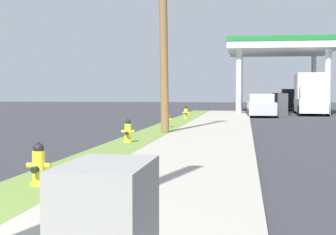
{
  "coord_description": "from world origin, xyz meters",
  "views": [
    {
      "loc": [
        4.33,
        -3.97,
        1.74
      ],
      "look_at": [
        1.52,
        14.89,
        0.78
      ],
      "focal_mm": 55.67,
      "sensor_mm": 36.0,
      "label": 1
    }
  ],
  "objects_px": {
    "fire_hydrant_second": "(128,132)",
    "fire_hydrant_third": "(167,120)",
    "truck_white_at_forecourt": "(310,95)",
    "utility_pole_midground": "(163,12)",
    "fire_hydrant_nearest": "(39,167)",
    "car_silver_by_near_pump": "(261,106)",
    "truck_black_on_apron": "(292,100)",
    "fire_hydrant_fourth": "(186,113)"
  },
  "relations": [
    {
      "from": "fire_hydrant_second",
      "to": "utility_pole_midground",
      "type": "distance_m",
      "value": 6.2
    },
    {
      "from": "utility_pole_midground",
      "to": "car_silver_by_near_pump",
      "type": "height_order",
      "value": "utility_pole_midground"
    },
    {
      "from": "fire_hydrant_second",
      "to": "fire_hydrant_fourth",
      "type": "xyz_separation_m",
      "value": [
        0.17,
        14.81,
        0.0
      ]
    },
    {
      "from": "utility_pole_midground",
      "to": "car_silver_by_near_pump",
      "type": "xyz_separation_m",
      "value": [
        4.3,
        15.92,
        -4.16
      ]
    },
    {
      "from": "fire_hydrant_fourth",
      "to": "truck_black_on_apron",
      "type": "relative_size",
      "value": 0.14
    },
    {
      "from": "fire_hydrant_nearest",
      "to": "truck_white_at_forecourt",
      "type": "relative_size",
      "value": 0.12
    },
    {
      "from": "fire_hydrant_nearest",
      "to": "car_silver_by_near_pump",
      "type": "height_order",
      "value": "car_silver_by_near_pump"
    },
    {
      "from": "car_silver_by_near_pump",
      "to": "truck_black_on_apron",
      "type": "height_order",
      "value": "truck_black_on_apron"
    },
    {
      "from": "fire_hydrant_second",
      "to": "utility_pole_midground",
      "type": "xyz_separation_m",
      "value": [
        0.45,
        4.31,
        4.43
      ]
    },
    {
      "from": "utility_pole_midground",
      "to": "car_silver_by_near_pump",
      "type": "bearing_deg",
      "value": 74.89
    },
    {
      "from": "car_silver_by_near_pump",
      "to": "truck_black_on_apron",
      "type": "relative_size",
      "value": 0.84
    },
    {
      "from": "fire_hydrant_nearest",
      "to": "fire_hydrant_third",
      "type": "distance_m",
      "value": 14.76
    },
    {
      "from": "fire_hydrant_nearest",
      "to": "fire_hydrant_fourth",
      "type": "relative_size",
      "value": 1.0
    },
    {
      "from": "fire_hydrant_second",
      "to": "car_silver_by_near_pump",
      "type": "relative_size",
      "value": 0.16
    },
    {
      "from": "fire_hydrant_third",
      "to": "car_silver_by_near_pump",
      "type": "relative_size",
      "value": 0.16
    },
    {
      "from": "truck_black_on_apron",
      "to": "fire_hydrant_second",
      "type": "bearing_deg",
      "value": -103.13
    },
    {
      "from": "fire_hydrant_second",
      "to": "fire_hydrant_nearest",
      "type": "bearing_deg",
      "value": -88.68
    },
    {
      "from": "utility_pole_midground",
      "to": "truck_black_on_apron",
      "type": "bearing_deg",
      "value": 75.89
    },
    {
      "from": "truck_white_at_forecourt",
      "to": "fire_hydrant_second",
      "type": "bearing_deg",
      "value": -109.33
    },
    {
      "from": "truck_white_at_forecourt",
      "to": "truck_black_on_apron",
      "type": "distance_m",
      "value": 10.45
    },
    {
      "from": "fire_hydrant_fourth",
      "to": "truck_white_at_forecourt",
      "type": "distance_m",
      "value": 12.53
    },
    {
      "from": "utility_pole_midground",
      "to": "truck_black_on_apron",
      "type": "xyz_separation_m",
      "value": [
        7.61,
        30.26,
        -3.96
      ]
    },
    {
      "from": "fire_hydrant_third",
      "to": "truck_black_on_apron",
      "type": "xyz_separation_m",
      "value": [
        7.88,
        27.44,
        0.47
      ]
    },
    {
      "from": "truck_black_on_apron",
      "to": "fire_hydrant_fourth",
      "type": "bearing_deg",
      "value": -111.78
    },
    {
      "from": "fire_hydrant_third",
      "to": "truck_white_at_forecourt",
      "type": "relative_size",
      "value": 0.12
    },
    {
      "from": "fire_hydrant_nearest",
      "to": "utility_pole_midground",
      "type": "height_order",
      "value": "utility_pole_midground"
    },
    {
      "from": "fire_hydrant_fourth",
      "to": "utility_pole_midground",
      "type": "distance_m",
      "value": 11.4
    },
    {
      "from": "fire_hydrant_fourth",
      "to": "truck_black_on_apron",
      "type": "distance_m",
      "value": 21.28
    },
    {
      "from": "fire_hydrant_nearest",
      "to": "fire_hydrant_second",
      "type": "height_order",
      "value": "same"
    },
    {
      "from": "fire_hydrant_third",
      "to": "car_silver_by_near_pump",
      "type": "distance_m",
      "value": 13.88
    },
    {
      "from": "fire_hydrant_fourth",
      "to": "car_silver_by_near_pump",
      "type": "xyz_separation_m",
      "value": [
        4.59,
        5.42,
        0.28
      ]
    },
    {
      "from": "fire_hydrant_second",
      "to": "utility_pole_midground",
      "type": "relative_size",
      "value": 0.08
    },
    {
      "from": "fire_hydrant_second",
      "to": "truck_black_on_apron",
      "type": "xyz_separation_m",
      "value": [
        8.06,
        34.57,
        0.47
      ]
    },
    {
      "from": "utility_pole_midground",
      "to": "truck_white_at_forecourt",
      "type": "height_order",
      "value": "utility_pole_midground"
    },
    {
      "from": "utility_pole_midground",
      "to": "truck_white_at_forecourt",
      "type": "bearing_deg",
      "value": 67.99
    },
    {
      "from": "fire_hydrant_second",
      "to": "fire_hydrant_third",
      "type": "distance_m",
      "value": 7.13
    },
    {
      "from": "fire_hydrant_third",
      "to": "fire_hydrant_second",
      "type": "bearing_deg",
      "value": -91.45
    },
    {
      "from": "utility_pole_midground",
      "to": "truck_white_at_forecourt",
      "type": "relative_size",
      "value": 1.45
    },
    {
      "from": "fire_hydrant_third",
      "to": "truck_white_at_forecourt",
      "type": "height_order",
      "value": "truck_white_at_forecourt"
    },
    {
      "from": "utility_pole_midground",
      "to": "fire_hydrant_nearest",
      "type": "bearing_deg",
      "value": -91.34
    },
    {
      "from": "utility_pole_midground",
      "to": "truck_white_at_forecourt",
      "type": "xyz_separation_m",
      "value": [
        8.01,
        19.83,
        -3.39
      ]
    },
    {
      "from": "utility_pole_midground",
      "to": "truck_white_at_forecourt",
      "type": "distance_m",
      "value": 21.66
    }
  ]
}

